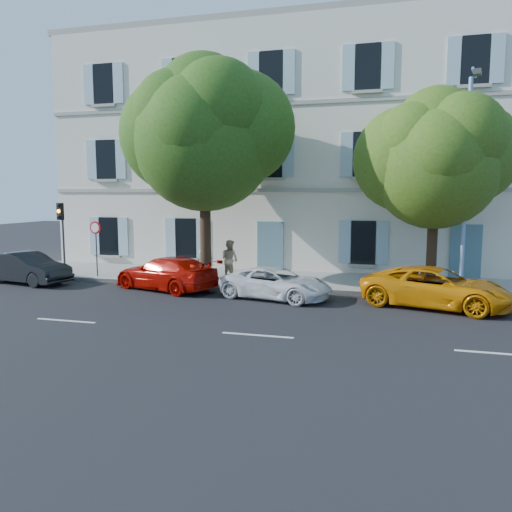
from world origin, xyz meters
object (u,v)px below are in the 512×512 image
(car_white_coupe, at_px, (276,283))
(tree_right, at_px, (435,166))
(pedestrian_b, at_px, (230,260))
(car_yellow_supercar, at_px, (436,288))
(car_dark_sedan, at_px, (27,268))
(car_red_coupe, at_px, (166,273))
(street_lamp, at_px, (467,173))
(traffic_light, at_px, (61,223))
(pedestrian_a, at_px, (206,259))
(tree_left, at_px, (204,141))
(road_sign, at_px, (96,237))

(car_white_coupe, bearing_deg, tree_right, -52.69)
(pedestrian_b, bearing_deg, car_yellow_supercar, -174.44)
(car_yellow_supercar, distance_m, pedestrian_b, 8.67)
(car_dark_sedan, xyz_separation_m, car_red_coupe, (6.36, 0.27, -0.01))
(car_white_coupe, bearing_deg, car_yellow_supercar, -76.82)
(car_yellow_supercar, distance_m, street_lamp, 4.42)
(car_white_coupe, xyz_separation_m, car_yellow_supercar, (5.55, 0.04, 0.11))
(traffic_light, relative_size, pedestrian_a, 1.91)
(car_red_coupe, xyz_separation_m, traffic_light, (-5.75, 1.37, 1.85))
(traffic_light, xyz_separation_m, street_lamp, (16.96, -0.05, 2.06))
(car_red_coupe, height_order, car_white_coupe, car_red_coupe)
(traffic_light, distance_m, street_lamp, 17.09)
(pedestrian_b, bearing_deg, tree_right, -157.76)
(car_yellow_supercar, bearing_deg, car_red_coupe, 102.98)
(car_white_coupe, height_order, street_lamp, street_lamp)
(car_red_coupe, xyz_separation_m, pedestrian_a, (0.89, 2.17, 0.34))
(pedestrian_b, bearing_deg, street_lamp, -161.63)
(car_yellow_supercar, height_order, pedestrian_b, pedestrian_b)
(pedestrian_a, height_order, pedestrian_b, pedestrian_a)
(car_dark_sedan, relative_size, tree_left, 0.45)
(pedestrian_a, bearing_deg, tree_right, 156.46)
(car_dark_sedan, height_order, traffic_light, traffic_light)
(car_white_coupe, distance_m, pedestrian_a, 4.66)
(tree_left, distance_m, pedestrian_b, 5.10)
(car_white_coupe, distance_m, tree_right, 7.45)
(car_dark_sedan, xyz_separation_m, tree_left, (7.44, 1.91, 5.32))
(car_yellow_supercar, xyz_separation_m, street_lamp, (1.02, 1.83, 3.89))
(road_sign, bearing_deg, pedestrian_a, 9.33)
(road_sign, bearing_deg, tree_right, 2.45)
(car_dark_sedan, relative_size, road_sign, 1.65)
(car_white_coupe, relative_size, street_lamp, 0.53)
(road_sign, xyz_separation_m, pedestrian_b, (5.98, 0.83, -0.92))
(car_yellow_supercar, bearing_deg, pedestrian_a, 89.77)
(car_red_coupe, relative_size, car_white_coupe, 1.11)
(tree_right, bearing_deg, pedestrian_a, 178.77)
(car_dark_sedan, relative_size, tree_right, 0.56)
(car_yellow_supercar, bearing_deg, pedestrian_b, 87.65)
(car_white_coupe, xyz_separation_m, pedestrian_b, (-2.68, 2.75, 0.43))
(car_red_coupe, xyz_separation_m, car_yellow_supercar, (10.19, -0.52, 0.01))
(car_yellow_supercar, relative_size, pedestrian_b, 2.85)
(car_red_coupe, bearing_deg, pedestrian_a, 176.42)
(car_yellow_supercar, relative_size, pedestrian_a, 2.85)
(car_red_coupe, bearing_deg, traffic_light, -84.57)
(car_white_coupe, height_order, car_yellow_supercar, car_yellow_supercar)
(tree_right, relative_size, road_sign, 2.97)
(car_dark_sedan, height_order, tree_right, tree_right)
(car_white_coupe, xyz_separation_m, tree_left, (-3.56, 2.20, 5.42))
(car_dark_sedan, bearing_deg, car_red_coupe, -76.80)
(tree_right, distance_m, traffic_light, 16.12)
(car_dark_sedan, distance_m, pedestrian_a, 7.66)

